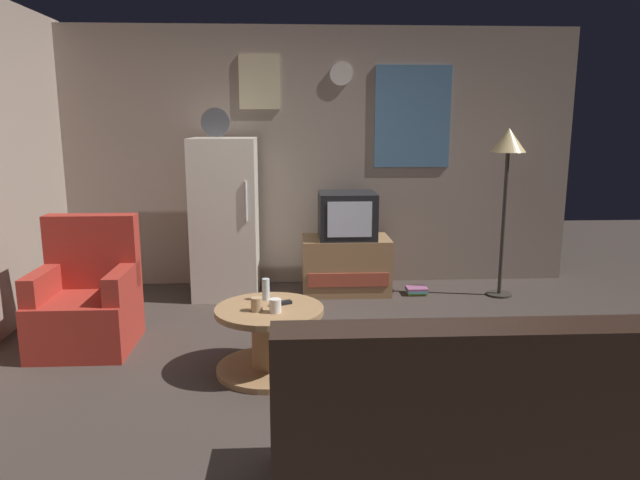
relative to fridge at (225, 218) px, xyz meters
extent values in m
plane|color=#3D332D|center=(0.89, -1.98, -0.75)|extent=(12.00, 12.00, 0.00)
cube|color=gray|center=(0.89, 0.47, 0.53)|extent=(5.20, 0.10, 2.56)
cube|color=teal|center=(1.85, 0.41, 0.94)|extent=(0.76, 0.02, 1.00)
cube|color=beige|center=(0.33, 0.41, 1.27)|extent=(0.40, 0.02, 0.52)
cylinder|color=silver|center=(1.13, 0.41, 1.35)|extent=(0.22, 0.03, 0.22)
cube|color=silver|center=(0.00, 0.00, 0.00)|extent=(0.60, 0.60, 1.50)
cylinder|color=silver|center=(0.22, -0.30, 0.20)|extent=(0.02, 0.02, 0.36)
cylinder|color=#4C4C51|center=(-0.05, -0.08, 0.89)|extent=(0.26, 0.04, 0.26)
cube|color=#9E754C|center=(1.15, 0.04, -0.48)|extent=(0.84, 0.52, 0.54)
cube|color=#AD4733|center=(1.15, -0.23, -0.56)|extent=(0.76, 0.01, 0.13)
cube|color=black|center=(1.16, 0.04, 0.01)|extent=(0.54, 0.50, 0.44)
cube|color=silver|center=(1.16, -0.21, 0.01)|extent=(0.41, 0.01, 0.33)
cylinder|color=#332D28|center=(2.62, -0.16, -0.74)|extent=(0.24, 0.24, 0.02)
cylinder|color=#332D28|center=(2.62, -0.16, -0.05)|extent=(0.04, 0.04, 1.40)
cone|color=#F2D18C|center=(2.62, -0.16, 0.73)|extent=(0.32, 0.32, 0.22)
cylinder|color=#9E754C|center=(0.47, -1.81, -0.73)|extent=(0.72, 0.72, 0.04)
cylinder|color=#9E754C|center=(0.47, -1.81, -0.53)|extent=(0.24, 0.24, 0.41)
cylinder|color=#9E754C|center=(0.47, -1.81, -0.33)|extent=(0.72, 0.72, 0.04)
cylinder|color=silver|center=(0.44, -1.64, -0.23)|extent=(0.05, 0.05, 0.15)
cylinder|color=silver|center=(0.51, -1.91, -0.26)|extent=(0.08, 0.08, 0.09)
cylinder|color=tan|center=(0.39, -1.88, -0.26)|extent=(0.08, 0.08, 0.09)
cube|color=black|center=(0.54, -1.76, -0.30)|extent=(0.15, 0.11, 0.02)
cube|color=#A52D23|center=(-0.90, -1.32, -0.55)|extent=(0.68, 0.68, 0.40)
cube|color=#A52D23|center=(-0.90, -1.06, -0.07)|extent=(0.68, 0.16, 0.56)
cube|color=#A52D23|center=(-1.18, -1.32, -0.25)|extent=(0.12, 0.60, 0.20)
cube|color=#A52D23|center=(-0.62, -1.32, -0.25)|extent=(0.12, 0.60, 0.20)
cube|color=black|center=(1.38, -3.22, -0.55)|extent=(1.70, 0.80, 0.40)
cube|color=black|center=(1.38, -3.52, -0.09)|extent=(1.70, 0.20, 0.52)
cube|color=#ADC243|center=(1.83, -0.09, -0.74)|extent=(0.18, 0.13, 0.03)
cube|color=#4AA9A7|center=(1.83, -0.09, -0.72)|extent=(0.19, 0.17, 0.02)
cube|color=#985683|center=(1.83, -0.09, -0.70)|extent=(0.20, 0.17, 0.02)
camera|label=1|loc=(0.61, -5.53, 0.90)|focal=33.07mm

